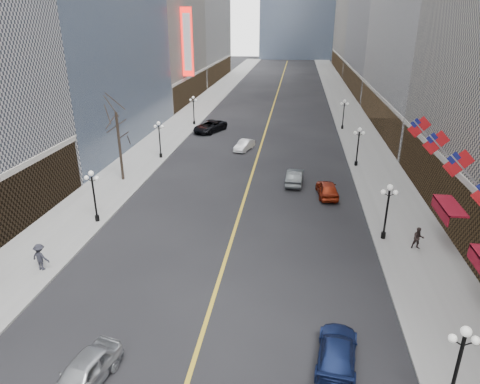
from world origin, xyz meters
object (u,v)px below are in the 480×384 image
(car_nb_mid, at_px, (244,145))
(streetlamp_east_0, at_px, (459,361))
(streetlamp_west_2, at_px, (159,136))
(car_nb_near, at_px, (83,373))
(streetlamp_west_3, at_px, (194,107))
(car_sb_far, at_px, (295,177))
(car_nb_far, at_px, (210,126))
(streetlamp_east_1, at_px, (387,206))
(car_sb_mid, at_px, (327,189))
(streetlamp_west_1, at_px, (93,191))
(streetlamp_east_3, at_px, (344,111))
(streetlamp_east_2, at_px, (358,143))
(car_sb_near, at_px, (337,352))

(car_nb_mid, bearing_deg, streetlamp_east_0, -53.79)
(streetlamp_east_0, bearing_deg, streetlamp_west_2, 124.77)
(streetlamp_west_2, height_order, car_nb_mid, streetlamp_west_2)
(car_nb_mid, bearing_deg, car_nb_near, -77.25)
(streetlamp_west_3, bearing_deg, car_sb_far, -56.08)
(streetlamp_west_2, relative_size, car_nb_mid, 1.12)
(car_nb_mid, height_order, car_nb_far, car_nb_far)
(streetlamp_east_1, bearing_deg, car_sb_far, 121.76)
(streetlamp_west_3, relative_size, car_sb_mid, 0.99)
(streetlamp_west_1, xyz_separation_m, car_sb_far, (16.54, 11.41, -2.14))
(car_nb_mid, xyz_separation_m, car_nb_far, (-6.38, 9.01, 0.19))
(streetlamp_east_3, bearing_deg, streetlamp_west_3, 180.00)
(streetlamp_east_1, distance_m, streetlamp_west_3, 43.05)
(streetlamp_east_0, bearing_deg, car_sb_far, 104.45)
(streetlamp_east_2, xyz_separation_m, car_nb_mid, (-13.80, 4.97, -2.24))
(streetlamp_west_1, xyz_separation_m, streetlamp_west_2, (0.00, 18.00, 0.00))
(streetlamp_east_1, bearing_deg, car_nb_mid, 121.00)
(streetlamp_west_1, height_order, car_nb_near, streetlamp_west_1)
(streetlamp_west_1, bearing_deg, streetlamp_east_3, 56.75)
(streetlamp_west_1, height_order, car_sb_mid, streetlamp_west_1)
(streetlamp_west_1, distance_m, car_nb_near, 18.26)
(streetlamp_east_0, height_order, streetlamp_west_1, same)
(car_nb_far, bearing_deg, streetlamp_west_1, -73.04)
(streetlamp_east_2, relative_size, streetlamp_west_1, 1.00)
(streetlamp_east_2, height_order, streetlamp_west_1, same)
(car_nb_near, height_order, car_sb_near, car_nb_near)
(streetlamp_east_3, xyz_separation_m, streetlamp_west_1, (-23.60, -36.00, 0.00))
(car_nb_near, bearing_deg, car_sb_mid, 75.40)
(streetlamp_west_1, bearing_deg, car_sb_far, 34.60)
(streetlamp_west_3, bearing_deg, streetlamp_east_3, 0.00)
(streetlamp_east_1, height_order, streetlamp_east_2, same)
(streetlamp_east_1, distance_m, car_sb_near, 14.59)
(streetlamp_east_0, relative_size, streetlamp_west_1, 1.00)
(car_nb_near, bearing_deg, streetlamp_east_3, 84.69)
(streetlamp_east_3, relative_size, car_nb_near, 1.01)
(streetlamp_east_2, bearing_deg, car_nb_far, 145.29)
(streetlamp_east_2, relative_size, car_sb_far, 0.97)
(streetlamp_east_1, bearing_deg, streetlamp_east_3, 90.00)
(streetlamp_east_3, height_order, car_nb_mid, streetlamp_east_3)
(streetlamp_east_3, bearing_deg, streetlamp_west_1, -123.25)
(car_sb_far, bearing_deg, streetlamp_west_3, -52.46)
(streetlamp_east_2, height_order, streetlamp_west_3, same)
(car_nb_mid, relative_size, car_sb_near, 0.85)
(streetlamp_west_2, bearing_deg, streetlamp_east_0, -55.23)
(streetlamp_west_2, distance_m, car_sb_far, 17.93)
(streetlamp_west_2, bearing_deg, car_nb_mid, 26.89)
(streetlamp_west_2, bearing_deg, car_sb_mid, -25.87)
(streetlamp_west_3, xyz_separation_m, car_nb_far, (3.42, -4.02, -2.04))
(streetlamp_east_2, height_order, car_nb_near, streetlamp_east_2)
(streetlamp_east_1, bearing_deg, streetlamp_west_2, 142.67)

